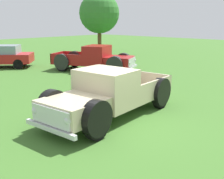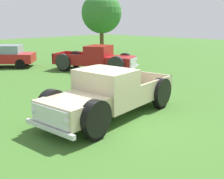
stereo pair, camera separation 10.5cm
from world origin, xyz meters
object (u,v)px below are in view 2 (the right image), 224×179
sedan_distant_a (1,56)px  oak_tree_east (102,13)px  pickup_truck_behind_left (100,59)px  pickup_truck_foreground (105,96)px

sedan_distant_a → oak_tree_east: size_ratio=0.80×
pickup_truck_behind_left → pickup_truck_foreground: bearing=-133.1°
pickup_truck_behind_left → sedan_distant_a: size_ratio=1.22×
pickup_truck_behind_left → sedan_distant_a: 6.97m
pickup_truck_foreground → oak_tree_east: oak_tree_east is taller
pickup_truck_foreground → sedan_distant_a: 12.57m
pickup_truck_behind_left → oak_tree_east: bearing=44.6°
pickup_truck_behind_left → sedan_distant_a: bearing=121.1°
sedan_distant_a → pickup_truck_behind_left: bearing=-58.9°
pickup_truck_behind_left → sedan_distant_a: pickup_truck_behind_left is taller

